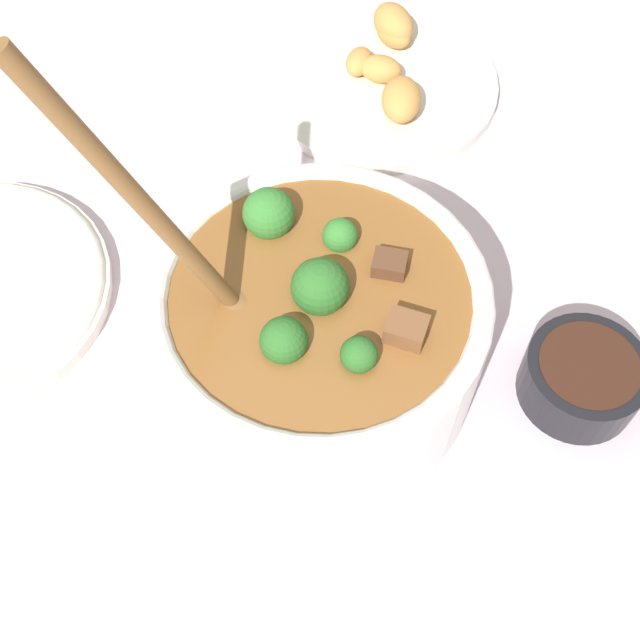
{
  "coord_description": "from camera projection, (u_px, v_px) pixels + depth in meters",
  "views": [
    {
      "loc": [
        -0.15,
        0.26,
        0.55
      ],
      "look_at": [
        0.0,
        0.0,
        0.07
      ],
      "focal_mm": 45.0,
      "sensor_mm": 36.0,
      "label": 1
    }
  ],
  "objects": [
    {
      "name": "food_plate",
      "position": [
        383.0,
        77.0,
        0.79
      ],
      "size": [
        0.23,
        0.23,
        0.05
      ],
      "color": "silver",
      "rests_on": "ground_plane"
    },
    {
      "name": "stew_bowl",
      "position": [
        319.0,
        326.0,
        0.58
      ],
      "size": [
        0.25,
        0.24,
        0.32
      ],
      "color": "white",
      "rests_on": "ground_plane"
    },
    {
      "name": "ground_plane",
      "position": [
        320.0,
        369.0,
        0.63
      ],
      "size": [
        4.0,
        4.0,
        0.0
      ],
      "primitive_type": "plane",
      "color": "silver"
    },
    {
      "name": "condiment_bowl",
      "position": [
        583.0,
        377.0,
        0.6
      ],
      "size": [
        0.09,
        0.09,
        0.04
      ],
      "color": "black",
      "rests_on": "ground_plane"
    }
  ]
}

